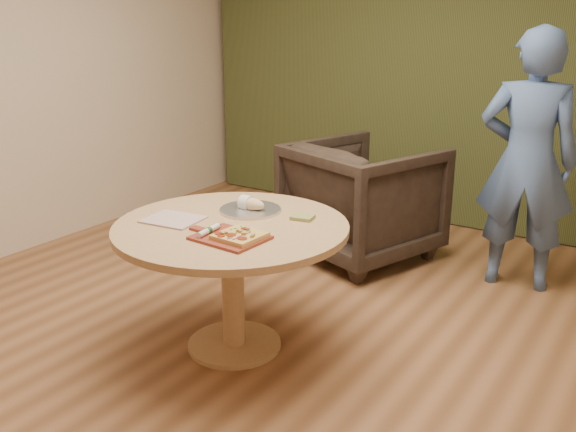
# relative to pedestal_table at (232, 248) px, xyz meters

# --- Properties ---
(room_shell) EXTENTS (5.04, 6.04, 2.84)m
(room_shell) POSITION_rel_pedestal_table_xyz_m (0.11, -0.02, 0.79)
(room_shell) COLOR #905E39
(room_shell) RESTS_ON ground
(curtain) EXTENTS (4.80, 0.14, 2.78)m
(curtain) POSITION_rel_pedestal_table_xyz_m (0.11, 2.88, 0.79)
(curtain) COLOR #303719
(curtain) RESTS_ON ground
(pedestal_table) EXTENTS (1.29, 1.29, 0.75)m
(pedestal_table) POSITION_rel_pedestal_table_xyz_m (0.00, 0.00, 0.00)
(pedestal_table) COLOR tan
(pedestal_table) RESTS_ON ground
(pizza_paddle) EXTENTS (0.45, 0.30, 0.01)m
(pizza_paddle) POSITION_rel_pedestal_table_xyz_m (0.13, -0.19, 0.15)
(pizza_paddle) COLOR maroon
(pizza_paddle) RESTS_ON pedestal_table
(flatbread_pizza) EXTENTS (0.23, 0.23, 0.04)m
(flatbread_pizza) POSITION_rel_pedestal_table_xyz_m (0.20, -0.18, 0.17)
(flatbread_pizza) COLOR tan
(flatbread_pizza) RESTS_ON pizza_paddle
(cutlery_roll) EXTENTS (0.05, 0.20, 0.03)m
(cutlery_roll) POSITION_rel_pedestal_table_xyz_m (0.02, -0.21, 0.17)
(cutlery_roll) COLOR silver
(cutlery_roll) RESTS_ON pizza_paddle
(newspaper) EXTENTS (0.33, 0.28, 0.01)m
(newspaper) POSITION_rel_pedestal_table_xyz_m (-0.31, -0.13, 0.15)
(newspaper) COLOR silver
(newspaper) RESTS_ON pedestal_table
(serving_tray) EXTENTS (0.36, 0.36, 0.02)m
(serving_tray) POSITION_rel_pedestal_table_xyz_m (-0.05, 0.25, 0.15)
(serving_tray) COLOR silver
(serving_tray) RESTS_ON pedestal_table
(bread_roll) EXTENTS (0.19, 0.09, 0.09)m
(bread_roll) POSITION_rel_pedestal_table_xyz_m (-0.06, 0.25, 0.18)
(bread_roll) COLOR #D7BA83
(bread_roll) RESTS_ON serving_tray
(green_packet) EXTENTS (0.14, 0.12, 0.02)m
(green_packet) POSITION_rel_pedestal_table_xyz_m (0.28, 0.29, 0.15)
(green_packet) COLOR #60672E
(green_packet) RESTS_ON pedestal_table
(armchair) EXTENTS (1.22, 1.18, 1.00)m
(armchair) POSITION_rel_pedestal_table_xyz_m (-0.05, 1.70, -0.11)
(armchair) COLOR black
(armchair) RESTS_ON ground
(person_standing) EXTENTS (0.72, 0.54, 1.78)m
(person_standing) POSITION_rel_pedestal_table_xyz_m (1.11, 1.81, 0.28)
(person_standing) COLOR #446094
(person_standing) RESTS_ON ground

